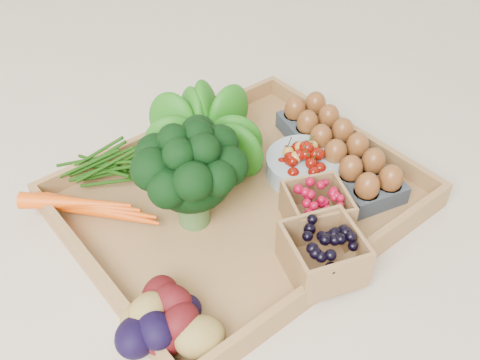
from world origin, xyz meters
TOP-DOWN VIEW (x-y plane):
  - ground at (0.00, 0.00)m, footprint 4.00×4.00m
  - tray at (0.00, 0.00)m, footprint 0.55×0.45m
  - carrots at (-0.22, 0.12)m, footprint 0.19×0.13m
  - lettuce at (0.01, 0.12)m, footprint 0.15×0.15m
  - broccoli at (-0.09, 0.01)m, footprint 0.17×0.17m
  - cherry_bowl at (0.13, -0.02)m, footprint 0.14×0.14m
  - egg_carton at (0.20, -0.03)m, footprint 0.17×0.31m
  - potatoes at (-0.24, -0.14)m, footprint 0.15×0.15m
  - punnet_blackberry at (-0.00, -0.19)m, footprint 0.13×0.13m
  - punnet_raspberry at (0.06, -0.12)m, footprint 0.12×0.12m

SIDE VIEW (x-z plane):
  - ground at x=0.00m, z-range 0.00..0.00m
  - tray at x=0.00m, z-range 0.00..0.01m
  - egg_carton at x=0.20m, z-range 0.01..0.05m
  - cherry_bowl at x=0.13m, z-range 0.01..0.05m
  - carrots at x=-0.22m, z-range 0.01..0.06m
  - punnet_raspberry at x=0.06m, z-range 0.01..0.08m
  - punnet_blackberry at x=0.00m, z-range 0.01..0.09m
  - potatoes at x=-0.24m, z-range 0.01..0.10m
  - broccoli at x=-0.09m, z-range 0.02..0.15m
  - lettuce at x=0.01m, z-range 0.02..0.16m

